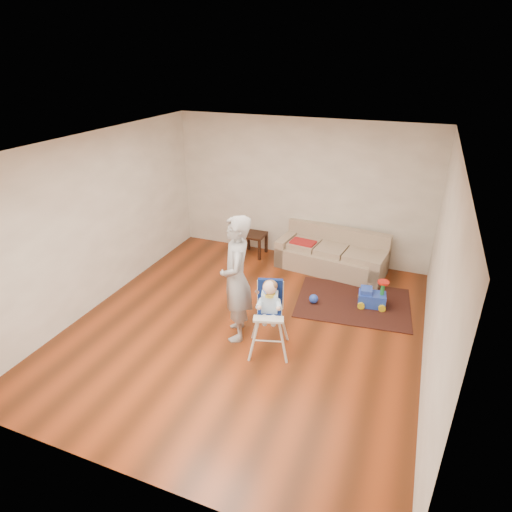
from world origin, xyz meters
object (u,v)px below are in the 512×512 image
(ride_on_toy, at_px, (373,293))
(side_table, at_px, (254,244))
(toy_ball, at_px, (314,299))
(adult, at_px, (236,279))
(high_chair, at_px, (269,318))
(sofa, at_px, (331,251))

(ride_on_toy, bearing_deg, side_table, 147.42)
(ride_on_toy, relative_size, toy_ball, 3.10)
(toy_ball, xyz_separation_m, adult, (-0.82, -1.23, 0.83))
(toy_ball, height_order, adult, adult)
(ride_on_toy, relative_size, adult, 0.25)
(toy_ball, distance_m, high_chair, 1.50)
(ride_on_toy, xyz_separation_m, high_chair, (-1.17, -1.67, 0.28))
(sofa, bearing_deg, high_chair, -88.05)
(sofa, distance_m, high_chair, 2.72)
(high_chair, height_order, adult, adult)
(high_chair, bearing_deg, ride_on_toy, 38.80)
(sofa, distance_m, ride_on_toy, 1.38)
(sofa, distance_m, adult, 2.71)
(toy_ball, height_order, high_chair, high_chair)
(toy_ball, distance_m, adult, 1.70)
(sofa, xyz_separation_m, adult, (-0.81, -2.53, 0.53))
(ride_on_toy, height_order, adult, adult)
(ride_on_toy, bearing_deg, high_chair, -132.90)
(ride_on_toy, xyz_separation_m, adult, (-1.72, -1.50, 0.67))
(sofa, relative_size, adult, 1.13)
(sofa, relative_size, toy_ball, 13.79)
(high_chair, bearing_deg, side_table, 99.15)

